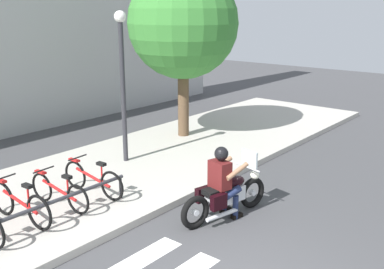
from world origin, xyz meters
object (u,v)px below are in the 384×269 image
Objects in this scene: bicycle_4 at (20,204)px; bicycle_5 at (59,192)px; motorcycle at (226,195)px; rider at (223,178)px; street_lamp at (122,74)px; tree_near_rack at (183,24)px; bicycle_6 at (93,179)px.

bicycle_4 reaches higher than bicycle_5.
rider is at bearing 164.96° from motorcycle.
tree_near_rack is at bearing 8.38° from street_lamp.
street_lamp reaches higher than motorcycle.
bicycle_5 is at bearing 127.42° from motorcycle.
motorcycle is 3.19m from bicycle_5.
bicycle_5 is 0.97× the size of bicycle_6.
bicycle_5 is at bearing 126.55° from rider.
motorcycle is 0.41× the size of tree_near_rack.
motorcycle reaches higher than bicycle_4.
rider is at bearing -67.28° from bicycle_6.
bicycle_5 is at bearing 179.95° from bicycle_6.
bicycle_5 is (-1.86, 2.51, -0.34)m from rider.
tree_near_rack is (5.43, 1.49, 2.94)m from bicycle_5.
street_lamp is at bearing 76.71° from rider.
rider is 5.96m from tree_near_rack.
tree_near_rack reaches higher than motorcycle.
bicycle_4 is at bearing 136.79° from rider.
motorcycle is 0.54× the size of street_lamp.
rider is 2.74m from bicycle_6.
street_lamp is (0.78, 3.62, 1.88)m from motorcycle.
bicycle_6 is (-1.13, 2.53, 0.04)m from motorcycle.
bicycle_6 is at bearing -162.08° from tree_near_rack.
rider reaches higher than bicycle_4.
bicycle_6 is 5.67m from tree_near_rack.
rider is 3.68m from bicycle_4.
motorcycle is 0.37m from rider.
rider reaches higher than bicycle_6.
bicycle_5 is at bearing -158.06° from street_lamp.
street_lamp is at bearing 17.25° from bicycle_4.
street_lamp reaches higher than bicycle_5.
motorcycle is 4.16m from street_lamp.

